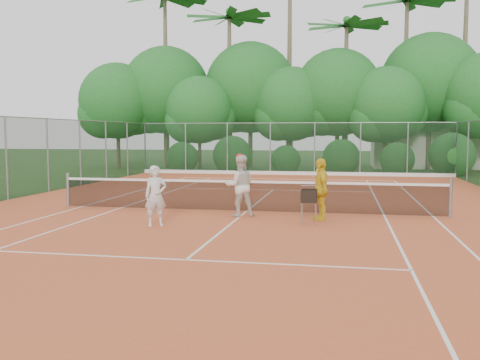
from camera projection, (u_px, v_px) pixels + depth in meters
name	position (u px, v px, depth m)	size (l,w,h in m)	color
ground	(246.00, 212.00, 16.41)	(120.00, 120.00, 0.00)	#204217
clay_court	(246.00, 212.00, 16.41)	(18.00, 36.00, 0.02)	#C5572D
club_building	(430.00, 146.00, 38.05)	(8.00, 5.00, 3.00)	beige
tennis_net	(246.00, 195.00, 16.36)	(11.97, 0.10, 1.10)	gray
player_white	(156.00, 196.00, 13.84)	(0.57, 0.38, 1.57)	silver
player_center_grp	(240.00, 185.00, 15.43)	(1.05, 0.93, 1.81)	silver
player_yellow	(321.00, 189.00, 14.74)	(1.01, 0.42, 1.72)	yellow
ball_hopper	(309.00, 197.00, 14.08)	(0.40, 0.40, 0.92)	gray
stray_ball_a	(246.00, 179.00, 27.44)	(0.07, 0.07, 0.07)	#D5E635
stray_ball_b	(313.00, 177.00, 29.11)	(0.07, 0.07, 0.07)	yellow
stray_ball_c	(301.00, 184.00, 24.93)	(0.07, 0.07, 0.07)	#CCEE37
court_markings	(246.00, 212.00, 16.41)	(11.03, 23.83, 0.01)	white
fence_back	(292.00, 149.00, 30.95)	(18.07, 0.07, 3.00)	#19381E
tropical_treeline	(322.00, 93.00, 35.47)	(32.10, 8.49, 15.03)	brown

